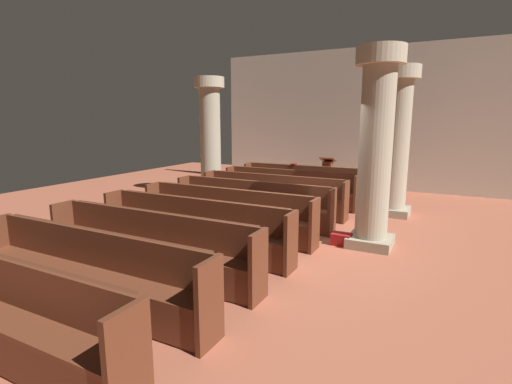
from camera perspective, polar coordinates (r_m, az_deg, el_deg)
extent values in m
plane|color=#AD5B42|center=(7.57, 5.70, -6.53)|extent=(19.20, 19.20, 0.00)
cube|color=beige|center=(13.07, 15.97, 10.44)|extent=(10.00, 0.16, 4.50)
cube|color=brown|center=(11.14, 7.01, 1.42)|extent=(3.53, 0.38, 0.05)
cube|color=brown|center=(11.26, 7.33, 2.80)|extent=(3.53, 0.04, 0.46)
cube|color=#562B1A|center=(11.27, 7.44, 3.93)|extent=(3.39, 0.06, 0.02)
cube|color=#5B2D1B|center=(11.87, -1.15, 2.17)|extent=(0.06, 0.44, 0.92)
cube|color=#5B2D1B|center=(10.66, 16.10, 0.74)|extent=(0.06, 0.44, 0.92)
cube|color=brown|center=(11.01, 6.66, 0.15)|extent=(3.53, 0.03, 0.40)
cube|color=brown|center=(10.16, 4.92, 0.56)|extent=(3.53, 0.38, 0.05)
cube|color=brown|center=(10.27, 5.30, 2.08)|extent=(3.53, 0.04, 0.46)
cube|color=#562B1A|center=(10.29, 5.42, 3.31)|extent=(3.39, 0.06, 0.02)
cube|color=#5B2D1B|center=(10.96, -3.80, 1.42)|extent=(0.06, 0.44, 0.92)
cube|color=#5B2D1B|center=(9.63, 14.84, -0.24)|extent=(0.06, 0.44, 0.92)
cube|color=brown|center=(10.05, 4.51, -0.85)|extent=(3.53, 0.03, 0.40)
cube|color=brown|center=(9.21, 2.39, -0.50)|extent=(3.53, 0.38, 0.05)
cube|color=brown|center=(9.31, 2.83, 1.20)|extent=(3.53, 0.04, 0.46)
cube|color=#562B1A|center=(9.32, 2.97, 2.56)|extent=(3.39, 0.06, 0.02)
cube|color=#5B2D1B|center=(10.08, -6.92, 0.53)|extent=(0.06, 0.44, 0.92)
cube|color=#5B2D1B|center=(8.62, 13.29, -1.45)|extent=(0.06, 0.44, 0.92)
cube|color=brown|center=(9.10, 1.91, -2.06)|extent=(3.53, 0.03, 0.40)
cube|color=brown|center=(8.27, -0.72, -1.79)|extent=(3.53, 0.38, 0.05)
cube|color=brown|center=(8.37, -0.19, 0.11)|extent=(3.53, 0.04, 0.46)
cube|color=#562B1A|center=(8.37, -0.04, 1.63)|extent=(3.39, 0.06, 0.02)
cube|color=#5B2D1B|center=(9.23, -10.62, -0.53)|extent=(0.06, 0.44, 0.92)
cube|color=#5B2D1B|center=(7.61, 11.32, -2.98)|extent=(0.06, 0.44, 0.92)
cube|color=brown|center=(8.18, -1.30, -3.55)|extent=(3.53, 0.03, 0.40)
cube|color=brown|center=(7.38, -4.61, -3.39)|extent=(3.53, 0.38, 0.05)
cube|color=brown|center=(7.46, -3.96, -1.25)|extent=(3.53, 0.04, 0.46)
cube|color=#562B1A|center=(7.46, -3.79, 0.46)|extent=(3.39, 0.06, 0.02)
cube|color=#5B2D1B|center=(8.44, -15.03, -1.79)|extent=(0.06, 0.44, 0.92)
cube|color=#5B2D1B|center=(6.63, 8.75, -4.97)|extent=(0.06, 0.44, 0.92)
cube|color=brown|center=(7.30, -5.31, -5.38)|extent=(3.53, 0.03, 0.40)
cube|color=brown|center=(6.53, -9.55, -5.39)|extent=(3.53, 0.38, 0.05)
cube|color=brown|center=(6.60, -8.75, -2.96)|extent=(3.53, 0.04, 0.46)
cube|color=#562B1A|center=(6.59, -8.56, -1.03)|extent=(3.39, 0.06, 0.02)
cube|color=#5B2D1B|center=(7.71, -20.33, -3.28)|extent=(0.06, 0.44, 0.92)
cube|color=#5B2D1B|center=(5.68, 5.27, -7.62)|extent=(0.06, 0.44, 0.92)
cube|color=brown|center=(6.47, -10.43, -7.66)|extent=(3.53, 0.03, 0.40)
cube|color=brown|center=(5.76, -15.94, -7.90)|extent=(3.53, 0.38, 0.05)
cube|color=brown|center=(5.81, -14.94, -5.12)|extent=(3.53, 0.04, 0.46)
cube|color=#562B1A|center=(5.79, -14.73, -2.94)|extent=(3.39, 0.06, 0.02)
cube|color=#5B2D1B|center=(7.07, -26.69, -5.02)|extent=(0.06, 0.44, 0.92)
cube|color=#5B2D1B|center=(4.77, 0.36, -11.26)|extent=(0.06, 0.44, 0.92)
cube|color=brown|center=(5.72, -17.03, -10.48)|extent=(3.53, 0.03, 0.40)
cube|color=brown|center=(5.10, -24.25, -10.98)|extent=(3.53, 0.38, 0.05)
cube|color=brown|center=(5.11, -23.00, -7.83)|extent=(3.53, 0.04, 0.46)
cube|color=#562B1A|center=(5.08, -22.77, -5.37)|extent=(3.39, 0.06, 0.02)
cube|color=#5B2D1B|center=(3.94, -6.97, -16.36)|extent=(0.06, 0.44, 0.92)
cube|color=brown|center=(5.08, -25.63, -13.86)|extent=(3.53, 0.03, 0.40)
cube|color=brown|center=(4.56, -33.45, -11.06)|extent=(3.53, 0.04, 0.46)
cube|color=#562B1A|center=(4.51, -33.21, -8.33)|extent=(3.39, 0.06, 0.02)
cube|color=#5B2D1B|center=(3.24, -18.54, -23.39)|extent=(0.06, 0.44, 0.92)
cube|color=#9F967E|center=(9.71, 19.65, -2.66)|extent=(0.81, 0.81, 0.18)
cylinder|color=#ADA389|center=(9.49, 20.26, 6.62)|extent=(0.60, 0.60, 2.96)
cylinder|color=#B6AB90|center=(9.53, 20.92, 16.44)|extent=(0.87, 0.87, 0.30)
cube|color=#9F967E|center=(11.55, -6.69, -0.01)|extent=(0.81, 0.81, 0.18)
cylinder|color=#ADA389|center=(11.36, -6.87, 7.80)|extent=(0.60, 0.60, 2.96)
cylinder|color=#B6AB90|center=(11.39, -7.06, 16.02)|extent=(0.87, 0.87, 0.30)
cube|color=#9F967E|center=(7.22, 16.75, -7.07)|extent=(0.76, 0.76, 0.18)
cylinder|color=#ADA389|center=(6.91, 17.46, 5.44)|extent=(0.56, 0.56, 2.96)
cylinder|color=#B6AB90|center=(6.96, 18.26, 18.92)|extent=(0.82, 0.82, 0.30)
cube|color=#562B1A|center=(12.35, 10.58, 0.30)|extent=(0.45, 0.45, 0.06)
cube|color=brown|center=(12.27, 10.65, 2.35)|extent=(0.28, 0.28, 0.95)
cube|color=brown|center=(12.21, 10.74, 4.83)|extent=(0.48, 0.35, 0.15)
cube|color=maroon|center=(11.39, 5.70, 4.18)|extent=(0.14, 0.19, 0.04)
cube|color=maroon|center=(7.15, 12.69, -6.91)|extent=(0.34, 0.26, 0.21)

